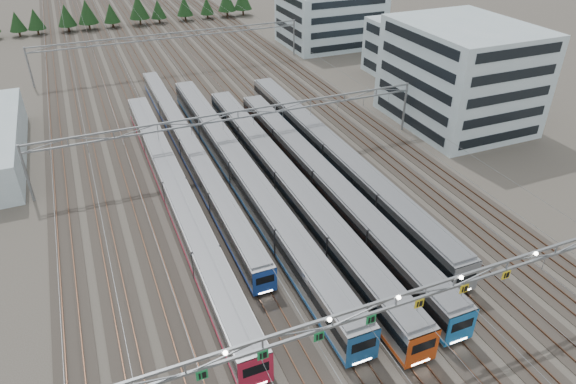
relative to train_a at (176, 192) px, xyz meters
name	(u,v)px	position (x,y,z in m)	size (l,w,h in m)	color
ground	(387,364)	(11.25, -31.23, -2.21)	(400.00, 400.00, 0.00)	#47423A
track_bed	(161,45)	(11.25, 68.77, -0.72)	(54.00, 260.00, 5.42)	#2D2823
train_a	(176,192)	(0.00, 0.00, 0.00)	(3.00, 59.21, 3.91)	black
train_b	(189,148)	(4.50, 12.03, -0.28)	(2.58, 63.34, 3.35)	black
train_c	(241,172)	(9.00, 1.52, 0.09)	(3.13, 64.73, 4.09)	black
train_d	(286,183)	(13.50, -3.32, 0.10)	(3.14, 59.05, 4.10)	black
train_e	(323,182)	(18.00, -4.77, 0.06)	(3.09, 54.77, 4.02)	black
train_f	(333,155)	(22.50, 1.24, 0.13)	(3.19, 56.95, 4.17)	black
gantry_near	(396,304)	(11.20, -31.34, 4.88)	(56.36, 0.61, 8.08)	gray
gantry_mid	(238,121)	(11.25, 8.77, 4.18)	(56.36, 0.36, 8.00)	gray
gantry_far	(171,40)	(11.25, 53.77, 4.18)	(56.36, 0.36, 8.00)	gray
depot_bldg_south	(460,75)	(49.08, 8.41, 5.91)	(18.00, 22.00, 16.24)	#AAC2CB
depot_bldg_mid	(412,50)	(55.61, 30.88, 3.29)	(14.00, 16.00, 11.00)	#AAC2CB
depot_bldg_north	(330,17)	(50.96, 58.66, 4.22)	(22.00, 18.00, 12.85)	#AAC2CB
treeline	(114,12)	(4.05, 95.92, 2.03)	(81.20, 5.60, 7.02)	#332114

